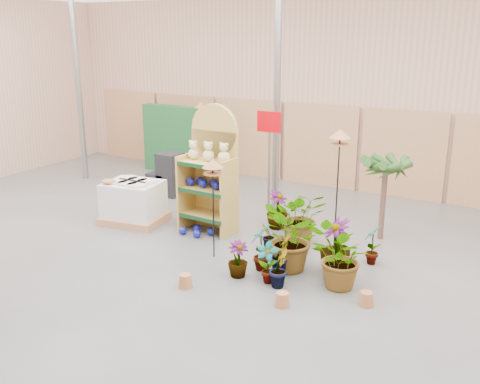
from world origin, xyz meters
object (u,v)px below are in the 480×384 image
(bird_table_front, at_px, (213,167))
(display_shelf, at_px, (212,174))
(potted_plant_2, at_px, (292,239))
(pallet_stack, at_px, (134,202))

(bird_table_front, bearing_deg, display_shelf, 123.58)
(bird_table_front, distance_m, potted_plant_2, 1.71)
(bird_table_front, height_order, potted_plant_2, bird_table_front)
(pallet_stack, bearing_deg, bird_table_front, -25.70)
(pallet_stack, bearing_deg, display_shelf, 7.03)
(display_shelf, bearing_deg, bird_table_front, -54.28)
(bird_table_front, bearing_deg, potted_plant_2, 5.80)
(potted_plant_2, bearing_deg, display_shelf, 154.76)
(display_shelf, height_order, potted_plant_2, display_shelf)
(display_shelf, distance_m, pallet_stack, 1.77)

